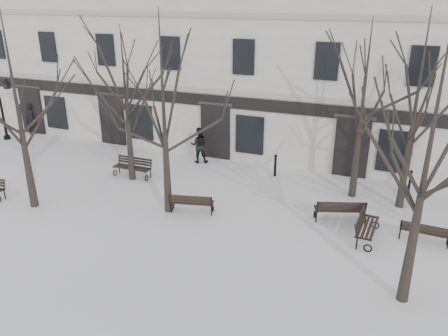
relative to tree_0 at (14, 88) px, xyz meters
The scene contains 18 objects.
ground 9.66m from the tree_0, ahead, with size 100.00×100.00×0.00m, color white.
building 15.59m from the tree_0, 57.84° to the left, with size 40.40×10.20×11.40m.
tree_0 is the anchor object (origin of this frame).
tree_1 5.67m from the tree_0, 17.07° to the left, with size 5.51×5.51×7.87m.
tree_2 14.38m from the tree_0, ahead, with size 5.51×5.51×7.87m.
tree_4 4.59m from the tree_0, 60.94° to the left, with size 4.94×4.94×7.06m.
tree_5 13.57m from the tree_0, 25.82° to the left, with size 5.21×5.21×7.45m.
tree_6 15.21m from the tree_0, 21.43° to the left, with size 5.51×5.51×7.88m.
bench_1 8.01m from the tree_0, 16.08° to the left, with size 1.83×1.02×0.88m.
bench_2 15.91m from the tree_0, 10.63° to the left, with size 1.68×0.69×0.83m.
bench_3 6.49m from the tree_0, 63.73° to the left, with size 1.88×0.69×0.94m.
bench_4 13.21m from the tree_0, 15.43° to the left, with size 1.99×1.26×0.95m.
bench_5 13.96m from the tree_0, 10.28° to the left, with size 0.82×1.93×0.95m.
lamp_post 10.71m from the tree_0, 141.21° to the left, with size 1.17×0.43×3.74m.
bollard_a 11.72m from the tree_0, 38.99° to the left, with size 0.14×0.14×1.11m.
bollard_b 16.84m from the tree_0, 26.81° to the left, with size 0.13×0.13×1.02m.
pedestrian_a 12.12m from the tree_0, 134.01° to the left, with size 0.70×0.46×1.93m, color black.
pedestrian_b 9.73m from the tree_0, 59.47° to the left, with size 0.92×0.72×1.90m, color black.
Camera 1 is at (5.09, -12.52, 8.19)m, focal length 35.00 mm.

